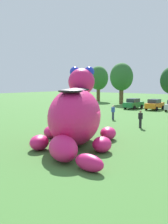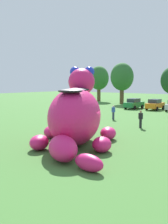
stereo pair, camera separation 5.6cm
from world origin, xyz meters
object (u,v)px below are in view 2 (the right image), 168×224
at_px(car_orange, 155,104).
at_px(spectator_by_cars, 113,112).
at_px(car_green, 134,104).
at_px(spectator_wandering, 141,119).
at_px(giant_inflatable_creature, 75,115).

distance_m(car_orange, spectator_by_cars, 13.83).
xyz_separation_m(car_green, spectator_wandering, (10.10, -16.64, -0.01)).
relative_size(spectator_by_cars, spectator_wandering, 1.00).
bearing_deg(car_orange, spectator_wandering, -69.03).
xyz_separation_m(giant_inflatable_creature, car_orange, (-6.38, 26.65, -1.25)).
height_order(giant_inflatable_creature, spectator_by_cars, giant_inflatable_creature).
distance_m(giant_inflatable_creature, car_green, 27.92).
bearing_deg(spectator_wandering, spectator_by_cars, 147.85).
bearing_deg(giant_inflatable_creature, car_orange, 103.45).
relative_size(car_orange, spectator_wandering, 2.44).
bearing_deg(car_green, spectator_wandering, -58.76).
height_order(car_orange, spectator_by_cars, car_orange).
xyz_separation_m(car_orange, spectator_wandering, (6.60, -17.21, -0.01)).
distance_m(giant_inflatable_creature, car_orange, 27.43).
height_order(giant_inflatable_creature, car_green, giant_inflatable_creature).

